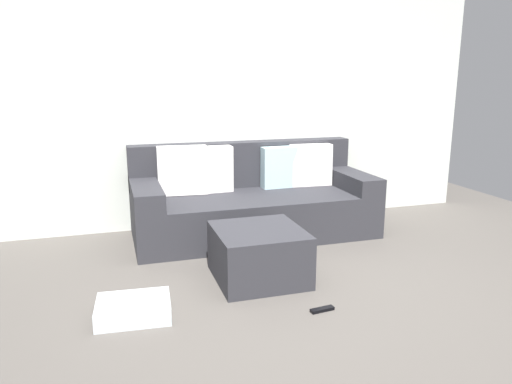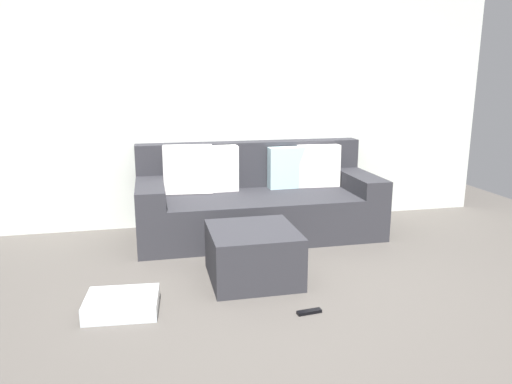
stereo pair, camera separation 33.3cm
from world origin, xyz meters
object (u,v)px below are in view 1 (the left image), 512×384
object	(u,v)px
storage_bin	(134,309)
remote_near_ottoman	(322,310)
couch_sectional	(251,200)
ottoman	(259,254)
remote_by_storage_bin	(159,303)

from	to	relation	value
storage_bin	remote_near_ottoman	xyz separation A→B (m)	(1.22, -0.29, -0.05)
storage_bin	couch_sectional	bearing A→B (deg)	50.03
ottoman	storage_bin	world-z (taller)	ottoman
remote_by_storage_bin	remote_near_ottoman	bearing A→B (deg)	-40.37
ottoman	storage_bin	bearing A→B (deg)	-159.82
ottoman	remote_by_storage_bin	xyz separation A→B (m)	(-0.79, -0.22, -0.19)
couch_sectional	ottoman	bearing A→B (deg)	-103.86
couch_sectional	remote_near_ottoman	distance (m)	1.81
remote_near_ottoman	ottoman	bearing A→B (deg)	104.23
ottoman	remote_by_storage_bin	bearing A→B (deg)	-164.46
storage_bin	remote_by_storage_bin	distance (m)	0.23
couch_sectional	remote_near_ottoman	xyz separation A→B (m)	(-0.04, -1.79, -0.32)
storage_bin	remote_near_ottoman	world-z (taller)	storage_bin
remote_near_ottoman	remote_by_storage_bin	bearing A→B (deg)	151.22
ottoman	storage_bin	size ratio (longest dim) A/B	1.46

